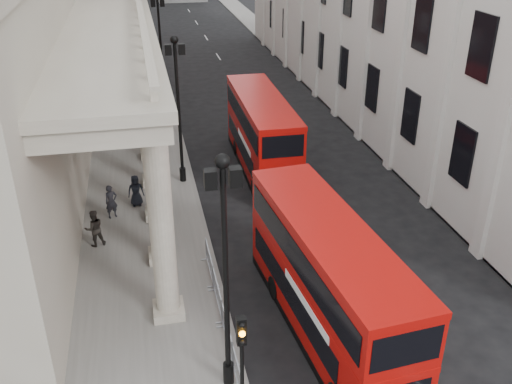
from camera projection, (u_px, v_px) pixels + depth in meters
sidewalk_west at (137, 126)px, 41.44m from camera, size 6.00×140.00×0.12m
sidewalk_east at (352, 111)px, 44.50m from camera, size 3.00×140.00×0.12m
kerb at (178, 123)px, 41.98m from camera, size 0.20×140.00×0.14m
lamp_post_south at (225, 263)px, 17.00m from camera, size 1.05×0.44×8.32m
lamp_post_mid at (178, 101)px, 30.97m from camera, size 1.05×0.44×8.32m
lamp_post_north at (160, 40)px, 44.93m from camera, size 1.05×0.44×8.32m
traffic_light at (242, 355)px, 16.07m from camera, size 0.28×0.33×4.30m
bus_near at (328, 278)px, 20.62m from camera, size 3.48×10.68×4.53m
bus_far at (262, 133)px, 33.85m from camera, size 2.63×10.44×4.50m
pedestrian_a at (111, 202)px, 28.88m from camera, size 0.76×0.65×1.76m
pedestrian_b at (94, 228)px, 26.45m from camera, size 1.04×0.91×1.82m
pedestrian_c at (136, 191)px, 30.06m from camera, size 0.87×0.60×1.71m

